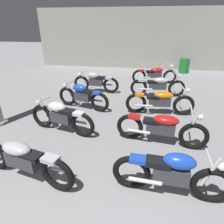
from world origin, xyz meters
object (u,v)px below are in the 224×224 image
at_px(motorcycle_left_row_3, 83,96).
at_px(motorcycle_left_row_4, 96,82).
at_px(motorcycle_right_row_3, 160,101).
at_px(motorcycle_right_row_5, 155,74).
at_px(motorcycle_right_row_1, 171,173).
at_px(motorcycle_right_row_2, 161,127).
at_px(motorcycle_left_row_2, 61,116).
at_px(motorcycle_left_row_1, 22,158).
at_px(motorcycle_right_row_4, 158,85).
at_px(oil_drum, 184,66).

relative_size(motorcycle_left_row_3, motorcycle_left_row_4, 0.98).
relative_size(motorcycle_right_row_3, motorcycle_right_row_5, 1.01).
bearing_deg(motorcycle_right_row_1, motorcycle_right_row_2, 92.50).
bearing_deg(motorcycle_left_row_2, motorcycle_left_row_3, 87.41).
bearing_deg(motorcycle_right_row_5, motorcycle_left_row_2, -116.55).
bearing_deg(motorcycle_right_row_2, motorcycle_left_row_3, 144.64).
relative_size(motorcycle_left_row_1, motorcycle_left_row_2, 1.10).
relative_size(motorcycle_left_row_2, motorcycle_right_row_1, 0.98).
relative_size(motorcycle_left_row_4, motorcycle_right_row_2, 0.91).
height_order(motorcycle_right_row_1, motorcycle_right_row_3, motorcycle_right_row_3).
relative_size(motorcycle_left_row_1, motorcycle_right_row_4, 0.99).
distance_m(motorcycle_left_row_2, motorcycle_right_row_3, 3.10).
xyz_separation_m(motorcycle_right_row_1, oil_drum, (1.72, 9.50, -0.03)).
bearing_deg(motorcycle_left_row_3, motorcycle_right_row_1, -52.34).
distance_m(motorcycle_left_row_1, motorcycle_right_row_5, 7.44).
height_order(motorcycle_left_row_2, motorcycle_right_row_1, same).
relative_size(motorcycle_right_row_2, motorcycle_right_row_3, 1.00).
height_order(motorcycle_right_row_1, motorcycle_right_row_2, motorcycle_right_row_2).
height_order(motorcycle_left_row_1, motorcycle_right_row_3, same).
bearing_deg(motorcycle_right_row_4, motorcycle_right_row_2, -91.29).
distance_m(motorcycle_left_row_1, motorcycle_left_row_3, 3.41).
relative_size(motorcycle_left_row_3, oil_drum, 2.27).
bearing_deg(motorcycle_right_row_2, motorcycle_right_row_1, -87.50).
bearing_deg(motorcycle_left_row_3, oil_drum, 54.99).
bearing_deg(motorcycle_right_row_1, motorcycle_right_row_4, 89.89).
distance_m(motorcycle_left_row_3, motorcycle_left_row_4, 1.78).
height_order(motorcycle_left_row_4, motorcycle_right_row_5, motorcycle_right_row_5).
xyz_separation_m(motorcycle_left_row_2, motorcycle_right_row_2, (2.59, -0.15, -0.01)).
height_order(motorcycle_right_row_3, motorcycle_right_row_5, same).
distance_m(motorcycle_right_row_4, motorcycle_right_row_5, 1.85).
bearing_deg(motorcycle_left_row_4, motorcycle_right_row_3, -35.34).
relative_size(motorcycle_right_row_2, oil_drum, 2.55).
bearing_deg(motorcycle_right_row_2, motorcycle_right_row_3, 87.78).
xyz_separation_m(motorcycle_left_row_1, motorcycle_left_row_4, (0.08, 5.19, 0.01)).
bearing_deg(oil_drum, motorcycle_right_row_3, -105.54).
height_order(motorcycle_left_row_1, oil_drum, motorcycle_left_row_1).
bearing_deg(motorcycle_right_row_4, motorcycle_left_row_3, -146.60).
height_order(motorcycle_left_row_2, oil_drum, motorcycle_left_row_2).
height_order(motorcycle_left_row_1, motorcycle_left_row_4, motorcycle_left_row_1).
bearing_deg(motorcycle_right_row_3, oil_drum, 74.46).
bearing_deg(motorcycle_left_row_3, motorcycle_left_row_4, 89.51).
height_order(motorcycle_right_row_4, oil_drum, motorcycle_right_row_4).
distance_m(motorcycle_left_row_4, oil_drum, 6.12).
xyz_separation_m(motorcycle_left_row_3, motorcycle_right_row_4, (2.60, 1.71, -0.01)).
bearing_deg(motorcycle_right_row_4, motorcycle_left_row_4, 178.41).
distance_m(motorcycle_left_row_1, oil_drum, 10.51).
distance_m(motorcycle_right_row_1, motorcycle_right_row_4, 5.06).
bearing_deg(oil_drum, motorcycle_right_row_2, -102.70).
relative_size(motorcycle_left_row_1, motorcycle_right_row_2, 0.99).
relative_size(motorcycle_left_row_4, motorcycle_right_row_3, 0.91).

